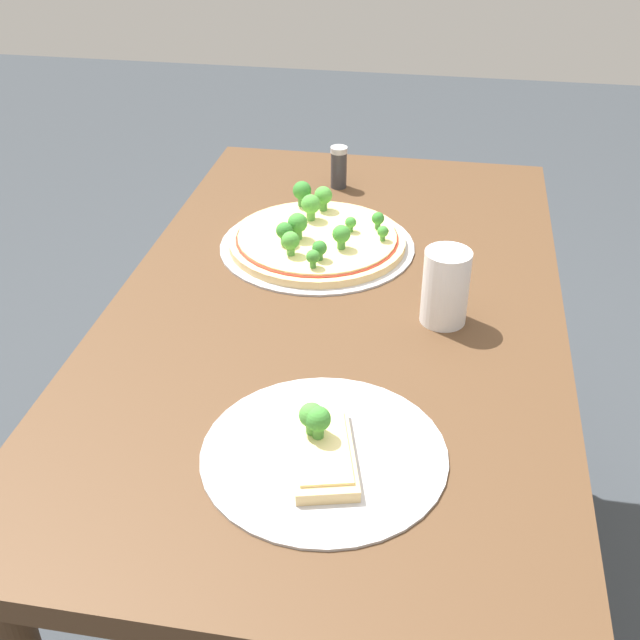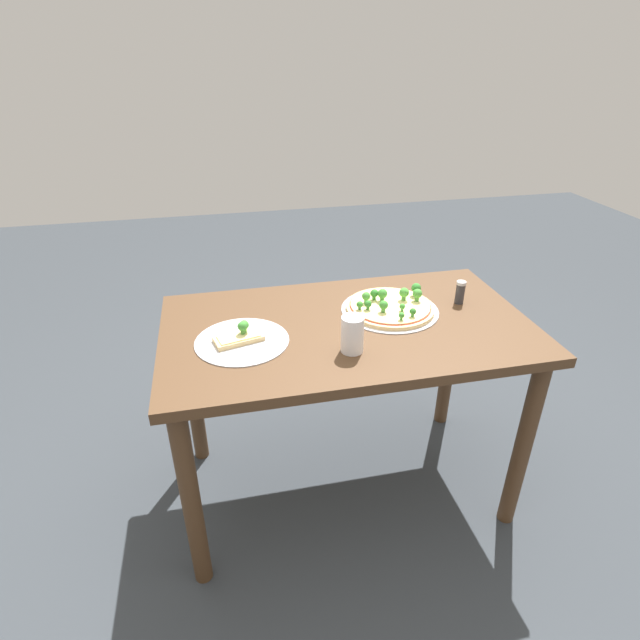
% 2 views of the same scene
% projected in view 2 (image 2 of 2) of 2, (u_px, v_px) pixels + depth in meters
% --- Properties ---
extents(ground_plane, '(8.00, 8.00, 0.00)m').
position_uv_depth(ground_plane, '(343.00, 483.00, 2.08)').
color(ground_plane, '#33383D').
extents(dining_table, '(1.26, 0.72, 0.76)m').
position_uv_depth(dining_table, '(347.00, 351.00, 1.77)').
color(dining_table, '#4C331E').
rests_on(dining_table, ground_plane).
extents(pizza_tray_whole, '(0.35, 0.35, 0.07)m').
position_uv_depth(pizza_tray_whole, '(390.00, 306.00, 1.80)').
color(pizza_tray_whole, '#B7B7BC').
rests_on(pizza_tray_whole, dining_table).
extents(pizza_tray_slice, '(0.30, 0.30, 0.07)m').
position_uv_depth(pizza_tray_slice, '(241.00, 339.00, 1.61)').
color(pizza_tray_slice, '#B7B7BC').
rests_on(pizza_tray_slice, dining_table).
extents(drinking_cup, '(0.07, 0.07, 0.12)m').
position_uv_depth(drinking_cup, '(352.00, 334.00, 1.53)').
color(drinking_cup, white).
rests_on(drinking_cup, dining_table).
extents(condiment_shaker, '(0.03, 0.03, 0.09)m').
position_uv_depth(condiment_shaker, '(460.00, 292.00, 1.83)').
color(condiment_shaker, '#333338').
rests_on(condiment_shaker, dining_table).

